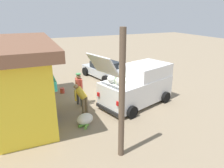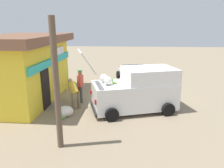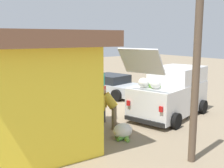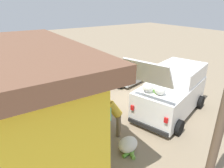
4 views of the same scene
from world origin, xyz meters
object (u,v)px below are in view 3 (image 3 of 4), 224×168
Objects in this scene: delivery_van at (171,92)px; unloaded_banana_pile at (123,131)px; storefront_bar at (21,83)px; parked_sedan at (111,85)px; vendor_standing at (100,97)px; customer_bending at (110,105)px; paint_bucket at (67,108)px.

unloaded_banana_pile is (-1.02, 3.31, -0.79)m from delivery_van.
delivery_van is (-1.11, -6.05, -0.83)m from storefront_bar.
vendor_standing is (-4.03, 3.14, 0.45)m from parked_sedan.
storefront_bar is 3.83m from unloaded_banana_pile.
vendor_standing is at bearing -8.96° from customer_bending.
storefront_bar is at bearing 128.14° from paint_bucket.
vendor_standing is (0.99, 2.99, -0.00)m from delivery_van.
customer_bending is 3.16m from paint_bucket.
paint_bucket is at bearing 117.58° from parked_sedan.
parked_sedan is (5.02, -0.15, -0.45)m from delivery_van.
storefront_bar is 3.25m from customer_bending.
storefront_bar is 1.58× the size of parked_sedan.
paint_bucket is at bearing 14.30° from vendor_standing.
vendor_standing reaches higher than customer_bending.
paint_bucket is at bearing 2.99° from unloaded_banana_pile.
storefront_bar is 4.53× the size of customer_bending.
vendor_standing is at bearing 142.03° from parked_sedan.
parked_sedan is at bearing -62.42° from paint_bucket.
storefront_bar reaches higher than parked_sedan.
vendor_standing is 2.03× the size of unloaded_banana_pile.
delivery_van is 15.13× the size of paint_bucket.
delivery_van is 5.57× the size of unloaded_banana_pile.
unloaded_banana_pile is 2.71× the size of paint_bucket.
customer_bending reaches higher than unloaded_banana_pile.
customer_bending is 1.71× the size of unloaded_banana_pile.
vendor_standing is 1.19× the size of customer_bending.
customer_bending is at bearing -9.22° from unloaded_banana_pile.
delivery_van is 3.25× the size of customer_bending.
delivery_van is 1.14× the size of parked_sedan.
delivery_van is at bearing -100.42° from storefront_bar.
customer_bending is (-0.94, 0.15, -0.13)m from vendor_standing.
paint_bucket is (-1.92, 3.68, -0.41)m from parked_sedan.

